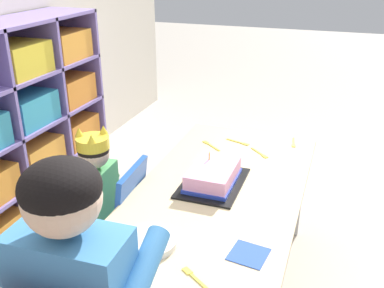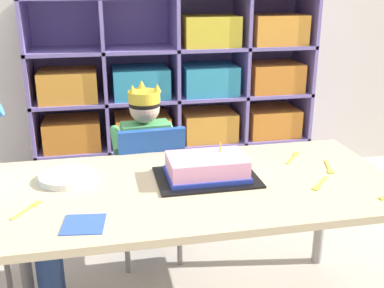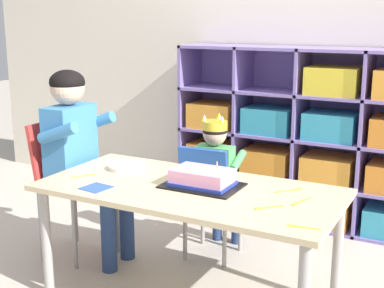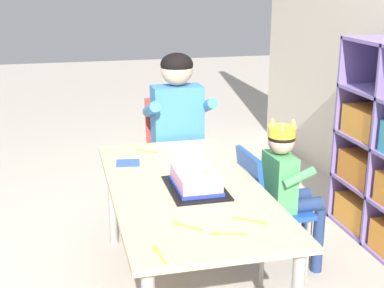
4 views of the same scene
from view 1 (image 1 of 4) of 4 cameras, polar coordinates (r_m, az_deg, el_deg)
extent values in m
cube|color=#7F6BB2|center=(2.89, -18.55, 3.82)|extent=(0.02, 0.35, 1.17)
cube|color=#7F6BB2|center=(3.20, -14.16, 6.26)|extent=(0.02, 0.35, 1.17)
cube|color=#7F6BB2|center=(2.86, -22.01, -9.90)|extent=(1.67, 0.35, 0.02)
cube|color=#7F6BB2|center=(2.72, -22.93, -4.81)|extent=(1.67, 0.35, 0.02)
cube|color=orange|center=(2.93, -19.46, -6.40)|extent=(0.32, 0.28, 0.17)
cube|color=teal|center=(3.21, -15.02, -3.02)|extent=(0.32, 0.28, 0.17)
cube|color=orange|center=(2.80, -20.26, -1.29)|extent=(0.32, 0.28, 0.17)
cube|color=orange|center=(3.10, -15.58, 1.74)|extent=(0.32, 0.28, 0.17)
cube|color=teal|center=(2.70, -21.11, 4.26)|extent=(0.32, 0.28, 0.17)
cube|color=orange|center=(3.01, -16.18, 6.83)|extent=(0.32, 0.28, 0.17)
cube|color=yellow|center=(2.62, -22.04, 10.18)|extent=(0.32, 0.28, 0.17)
cube|color=orange|center=(2.94, -16.82, 12.19)|extent=(0.32, 0.28, 0.17)
cube|color=#D1B789|center=(1.88, 3.40, -6.39)|extent=(1.41, 0.69, 0.03)
cylinder|color=#9E9993|center=(2.54, 13.58, -6.05)|extent=(0.05, 0.05, 0.56)
cylinder|color=#9E9993|center=(2.63, 1.30, -4.17)|extent=(0.05, 0.05, 0.56)
cube|color=#1E4CA8|center=(2.08, -11.47, -10.54)|extent=(0.32, 0.33, 0.03)
cube|color=#1E4CA8|center=(1.93, -8.01, -7.19)|extent=(0.28, 0.08, 0.31)
cylinder|color=gray|center=(2.32, -12.56, -12.12)|extent=(0.02, 0.02, 0.34)
cylinder|color=gray|center=(2.16, -15.63, -15.58)|extent=(0.02, 0.02, 0.34)
cylinder|color=gray|center=(2.23, -6.70, -13.39)|extent=(0.02, 0.02, 0.34)
cylinder|color=gray|center=(2.06, -9.36, -17.19)|extent=(0.02, 0.02, 0.34)
cube|color=#4C9E5B|center=(2.01, -12.08, -6.82)|extent=(0.22, 0.12, 0.29)
sphere|color=#DBB293|center=(1.91, -12.63, -1.20)|extent=(0.13, 0.13, 0.13)
ellipsoid|color=black|center=(1.90, -12.68, -0.65)|extent=(0.14, 0.14, 0.10)
cylinder|color=yellow|center=(1.89, -12.76, 0.17)|extent=(0.14, 0.14, 0.05)
cone|color=yellow|center=(1.90, -14.45, 1.55)|extent=(0.04, 0.04, 0.04)
cone|color=yellow|center=(1.90, -11.42, 1.87)|extent=(0.04, 0.04, 0.04)
cone|color=yellow|center=(1.82, -12.91, 0.67)|extent=(0.04, 0.04, 0.04)
cylinder|color=navy|center=(2.16, -13.53, -8.24)|extent=(0.08, 0.21, 0.07)
cylinder|color=navy|center=(2.07, -15.23, -9.96)|extent=(0.08, 0.21, 0.07)
cylinder|color=navy|center=(2.32, -15.35, -12.18)|extent=(0.06, 0.06, 0.36)
cylinder|color=navy|center=(2.24, -17.02, -13.93)|extent=(0.06, 0.06, 0.36)
cylinder|color=#4C9E5B|center=(2.09, -11.68, -3.46)|extent=(0.05, 0.18, 0.10)
cylinder|color=#4C9E5B|center=(1.90, -15.11, -6.73)|extent=(0.05, 0.18, 0.10)
sphere|color=#DBB293|center=(1.07, -16.54, -6.73)|extent=(0.19, 0.19, 0.19)
ellipsoid|color=black|center=(1.06, -16.72, -5.40)|extent=(0.19, 0.19, 0.14)
cylinder|color=#3D7FBC|center=(1.17, -6.32, -16.03)|extent=(0.25, 0.07, 0.14)
cylinder|color=#3D7FBC|center=(1.32, -20.31, -12.29)|extent=(0.25, 0.07, 0.14)
cube|color=black|center=(1.92, 2.72, -5.06)|extent=(0.36, 0.25, 0.01)
cube|color=#EF9EC6|center=(1.90, 2.75, -3.95)|extent=(0.27, 0.18, 0.08)
cube|color=#283DB2|center=(1.92, 2.73, -4.74)|extent=(0.28, 0.19, 0.02)
cylinder|color=#EFCC4C|center=(1.94, 2.25, -1.56)|extent=(0.01, 0.01, 0.04)
cylinder|color=white|center=(1.56, -5.60, -12.46)|extent=(0.20, 0.20, 0.02)
cube|color=#3356B7|center=(1.52, 7.34, -13.98)|extent=(0.14, 0.14, 0.00)
cube|color=yellow|center=(2.24, 8.42, -0.95)|extent=(0.07, 0.08, 0.00)
cube|color=yellow|center=(2.19, 9.41, -1.61)|extent=(0.04, 0.04, 0.00)
cube|color=yellow|center=(2.27, 2.80, -0.40)|extent=(0.08, 0.09, 0.00)
cube|color=yellow|center=(2.32, 1.79, 0.23)|extent=(0.04, 0.04, 0.00)
cube|color=yellow|center=(1.41, 1.06, -17.52)|extent=(0.06, 0.08, 0.00)
cube|color=yellow|center=(1.45, -0.61, -16.12)|extent=(0.04, 0.04, 0.00)
cube|color=yellow|center=(2.35, 5.53, 0.39)|extent=(0.04, 0.10, 0.00)
cube|color=yellow|center=(2.32, 6.97, -0.02)|extent=(0.03, 0.04, 0.00)
cube|color=yellow|center=(2.40, 13.05, 0.40)|extent=(0.09, 0.02, 0.00)
cube|color=yellow|center=(2.34, 13.05, -0.20)|extent=(0.04, 0.02, 0.00)
camera|label=2|loc=(1.64, 57.62, 3.59)|focal=43.80mm
camera|label=3|loc=(3.18, 52.82, 12.06)|focal=50.06mm
camera|label=4|loc=(3.85, 22.54, 22.02)|focal=50.87mm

